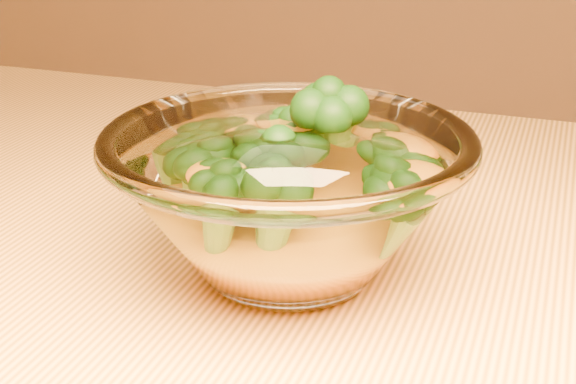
{
  "coord_description": "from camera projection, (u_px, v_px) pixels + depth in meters",
  "views": [
    {
      "loc": [
        0.1,
        -0.37,
        0.98
      ],
      "look_at": [
        -0.04,
        0.03,
        0.8
      ],
      "focal_mm": 50.0,
      "sensor_mm": 36.0,
      "label": 1
    }
  ],
  "objects": [
    {
      "name": "broccoli_heap",
      "position": [
        294.0,
        170.0,
        0.46
      ],
      "size": [
        0.16,
        0.13,
        0.08
      ],
      "color": "black",
      "rests_on": "cheese_sauce"
    },
    {
      "name": "glass_bowl",
      "position": [
        288.0,
        199.0,
        0.46
      ],
      "size": [
        0.21,
        0.21,
        0.09
      ],
      "color": "white",
      "rests_on": "table"
    },
    {
      "name": "cheese_sauce",
      "position": [
        288.0,
        231.0,
        0.47
      ],
      "size": [
        0.12,
        0.12,
        0.03
      ],
      "primitive_type": "ellipsoid",
      "color": "orange",
      "rests_on": "glass_bowl"
    }
  ]
}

